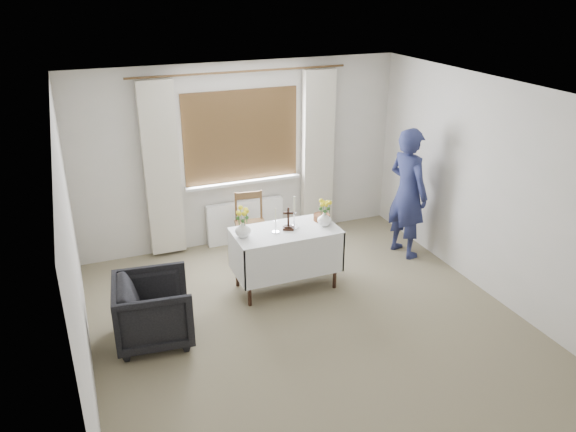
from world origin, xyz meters
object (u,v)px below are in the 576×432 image
Objects in this scene: altar_table at (286,259)px; flower_vase_right at (324,218)px; wooden_chair at (251,226)px; flower_vase_left at (243,229)px; armchair at (154,310)px; wooden_cross at (288,218)px; person at (408,193)px.

flower_vase_right is at bearing -5.37° from altar_table.
flower_vase_left is at bearing -105.37° from wooden_chair.
wooden_cross is at bearing -67.37° from armchair.
person is at bearing 12.78° from flower_vase_right.
person is at bearing 31.07° from wooden_cross.
flower_vase_left reaches higher than flower_vase_right.
wooden_cross is at bearing -73.13° from wooden_chair.
person is (1.94, -0.69, 0.44)m from wooden_chair.
flower_vase_left is (1.13, 0.51, 0.50)m from armchair.
flower_vase_right reaches higher than armchair.
wooden_chair reaches higher than altar_table.
flower_vase_right is at bearing 91.40° from person.
altar_table is 0.70m from flower_vase_left.
flower_vase_left is at bearing -59.63° from armchair.
wooden_chair is 1.23m from flower_vase_right.
person is 2.35m from flower_vase_left.
altar_table is 0.52m from wooden_cross.
wooden_chair is (-0.12, 0.95, 0.05)m from altar_table.
flower_vase_right is (0.99, -0.06, -0.01)m from flower_vase_left.
flower_vase_left is at bearing 176.50° from flower_vase_right.
person reaches higher than flower_vase_left.
wooden_cross is at bearing 8.49° from altar_table.
wooden_cross reaches higher than flower_vase_right.
person is (1.83, 0.26, 0.49)m from altar_table.
wooden_cross is at bearing 86.76° from person.
flower_vase_right is (0.44, -0.05, -0.05)m from wooden_cross.
flower_vase_left is (-2.34, -0.25, -0.02)m from person.
person reaches higher than wooden_chair.
person is 9.19× the size of flower_vase_left.
altar_table is 1.91m from person.
armchair is 2.23m from flower_vase_right.
wooden_cross is at bearing -1.15° from flower_vase_left.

